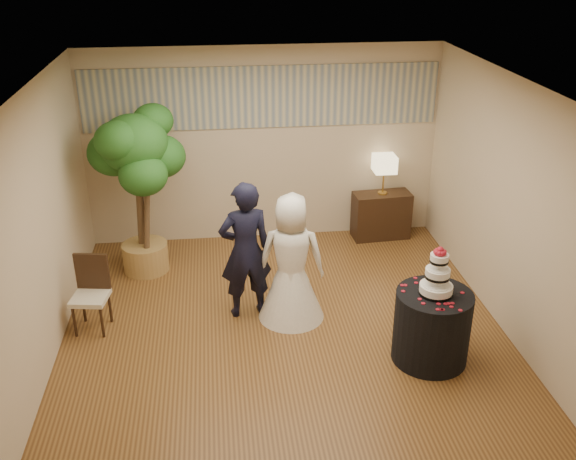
{
  "coord_description": "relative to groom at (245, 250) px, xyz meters",
  "views": [
    {
      "loc": [
        -0.69,
        -6.22,
        4.17
      ],
      "look_at": [
        0.1,
        0.4,
        1.05
      ],
      "focal_mm": 40.0,
      "sensor_mm": 36.0,
      "label": 1
    }
  ],
  "objects": [
    {
      "name": "groom",
      "position": [
        0.0,
        0.0,
        0.0
      ],
      "size": [
        0.67,
        0.5,
        1.67
      ],
      "primitive_type": "imported",
      "rotation": [
        0.0,
        0.0,
        3.32
      ],
      "color": "black",
      "rests_on": "floor"
    },
    {
      "name": "floor",
      "position": [
        0.4,
        -0.36,
        -0.84
      ],
      "size": [
        5.0,
        5.0,
        0.0
      ],
      "primitive_type": "cube",
      "color": "brown",
      "rests_on": "ground"
    },
    {
      "name": "bride",
      "position": [
        0.52,
        -0.13,
        -0.06
      ],
      "size": [
        0.9,
        0.9,
        1.55
      ],
      "primitive_type": "imported",
      "rotation": [
        0.0,
        0.0,
        2.97
      ],
      "color": "white",
      "rests_on": "floor"
    },
    {
      "name": "mural_border",
      "position": [
        0.4,
        2.12,
        1.26
      ],
      "size": [
        4.9,
        0.02,
        0.85
      ],
      "primitive_type": "cube",
      "color": "gray",
      "rests_on": "wall_back"
    },
    {
      "name": "wedding_cake",
      "position": [
        1.88,
        -1.13,
        0.23
      ],
      "size": [
        0.34,
        0.34,
        0.54
      ],
      "primitive_type": null,
      "color": "white",
      "rests_on": "cake_table"
    },
    {
      "name": "ficus_tree",
      "position": [
        -1.28,
        1.24,
        0.29
      ],
      "size": [
        1.45,
        1.45,
        2.26
      ],
      "primitive_type": null,
      "rotation": [
        0.0,
        0.0,
        2.05
      ],
      "color": "#235A1D",
      "rests_on": "floor"
    },
    {
      "name": "ceiling",
      "position": [
        0.4,
        -0.36,
        1.96
      ],
      "size": [
        5.0,
        5.0,
        0.0
      ],
      "primitive_type": "cube",
      "color": "white",
      "rests_on": "wall_back"
    },
    {
      "name": "cake_table",
      "position": [
        1.88,
        -1.13,
        -0.44
      ],
      "size": [
        0.85,
        0.85,
        0.8
      ],
      "primitive_type": "cylinder",
      "rotation": [
        0.0,
        0.0,
        0.07
      ],
      "color": "black",
      "rests_on": "floor"
    },
    {
      "name": "wall_back",
      "position": [
        0.4,
        2.14,
        0.56
      ],
      "size": [
        5.0,
        0.06,
        2.8
      ],
      "primitive_type": "cube",
      "color": "#C8B394",
      "rests_on": "ground"
    },
    {
      "name": "wall_left",
      "position": [
        -2.1,
        -0.36,
        0.56
      ],
      "size": [
        0.06,
        5.0,
        2.8
      ],
      "primitive_type": "cube",
      "color": "#C8B394",
      "rests_on": "ground"
    },
    {
      "name": "side_chair",
      "position": [
        -1.77,
        -0.14,
        -0.4
      ],
      "size": [
        0.47,
        0.49,
        0.88
      ],
      "primitive_type": null,
      "rotation": [
        0.0,
        0.0,
        -0.16
      ],
      "color": "black",
      "rests_on": "floor"
    },
    {
      "name": "wall_right",
      "position": [
        2.9,
        -0.36,
        0.56
      ],
      "size": [
        0.06,
        5.0,
        2.8
      ],
      "primitive_type": "cube",
      "color": "#C8B394",
      "rests_on": "ground"
    },
    {
      "name": "table_lamp",
      "position": [
        2.11,
        1.88,
        0.15
      ],
      "size": [
        0.31,
        0.31,
        0.58
      ],
      "primitive_type": null,
      "color": "beige",
      "rests_on": "console"
    },
    {
      "name": "console",
      "position": [
        2.11,
        1.88,
        -0.49
      ],
      "size": [
        0.86,
        0.43,
        0.69
      ],
      "primitive_type": "cube",
      "rotation": [
        0.0,
        0.0,
        0.07
      ],
      "color": "black",
      "rests_on": "floor"
    },
    {
      "name": "wall_front",
      "position": [
        0.4,
        -2.86,
        0.56
      ],
      "size": [
        5.0,
        0.06,
        2.8
      ],
      "primitive_type": "cube",
      "color": "#C8B394",
      "rests_on": "ground"
    }
  ]
}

